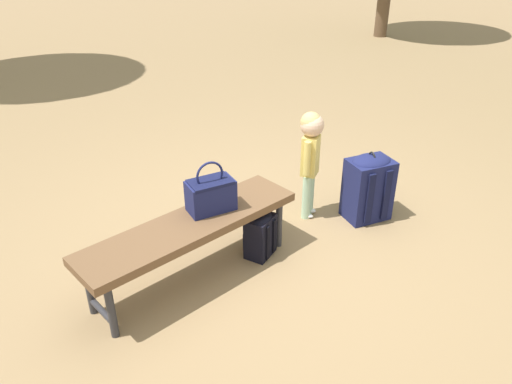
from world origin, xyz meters
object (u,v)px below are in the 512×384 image
(backpack_small, at_px, (260,233))
(handbag, at_px, (211,194))
(park_bench, at_px, (191,229))
(backpack_large, at_px, (368,185))
(child_standing, at_px, (311,149))

(backpack_small, bearing_deg, handbag, 158.51)
(park_bench, relative_size, backpack_large, 2.72)
(child_standing, bearing_deg, backpack_small, -161.99)
(park_bench, xyz_separation_m, child_standing, (1.19, 0.14, 0.22))
(park_bench, bearing_deg, handbag, 15.41)
(child_standing, bearing_deg, park_bench, -173.22)
(child_standing, bearing_deg, backpack_large, -39.85)
(backpack_large, relative_size, backpack_small, 1.59)
(handbag, bearing_deg, park_bench, -164.59)
(backpack_large, distance_m, backpack_small, 1.05)
(park_bench, distance_m, handbag, 0.28)
(backpack_large, bearing_deg, handbag, 170.60)
(handbag, relative_size, child_standing, 0.40)
(backpack_small, bearing_deg, child_standing, 18.01)
(backpack_large, bearing_deg, park_bench, 173.74)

